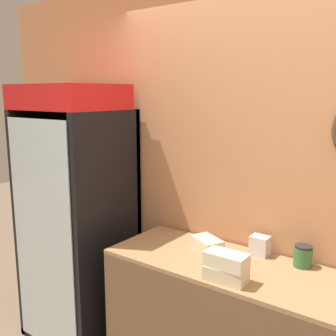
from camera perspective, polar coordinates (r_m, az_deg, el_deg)
name	(u,v)px	position (r m, az deg, el deg)	size (l,w,h in m)	color
wall_back	(288,187)	(2.49, 16.97, -2.62)	(5.20, 0.10, 2.70)	tan
beverage_cooler	(81,203)	(3.13, -12.46, -4.97)	(0.74, 0.65, 1.97)	black
sandwich_stack_bottom	(226,274)	(2.18, 8.39, -14.97)	(0.23, 0.13, 0.08)	beige
sandwich_stack_middle	(226,260)	(2.14, 8.45, -13.07)	(0.22, 0.12, 0.08)	beige
sandwich_flat_left	(207,244)	(2.54, 5.67, -10.99)	(0.24, 0.20, 0.08)	beige
condiment_jar	(303,256)	(2.44, 18.99, -12.00)	(0.11, 0.11, 0.13)	#336B38
napkin_dispenser	(260,246)	(2.53, 13.19, -10.90)	(0.11, 0.09, 0.12)	silver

